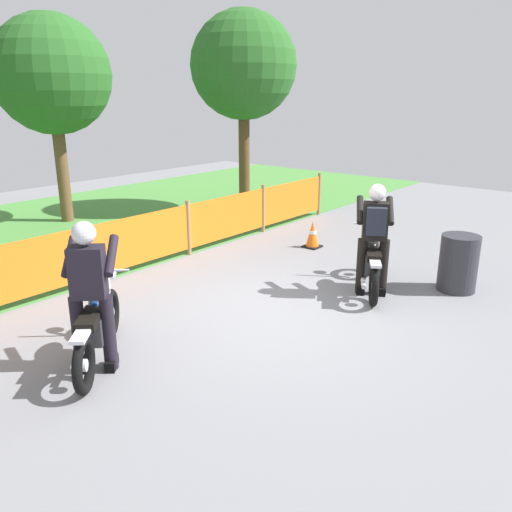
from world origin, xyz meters
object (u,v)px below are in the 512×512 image
Objects in this scene: rider_lead at (375,234)px; spare_drum at (458,263)px; traffic_cone at (313,235)px; motorcycle_trailing at (98,325)px; rider_trailing at (90,291)px; motorcycle_lead at (371,262)px.

rider_lead is 1.92× the size of spare_drum.
traffic_cone is at bearing 22.47° from rider_lead.
motorcycle_trailing reaches higher than traffic_cone.
rider_trailing is at bearing -171.62° from traffic_cone.
motorcycle_trailing is at bearing 154.05° from spare_drum.
motorcycle_trailing is at bearing 128.53° from rider_lead.
traffic_cone is (1.53, 2.09, -0.69)m from rider_lead.
rider_trailing reaches higher than motorcycle_lead.
rider_trailing is at bearing 155.88° from spare_drum.
rider_lead reaches higher than traffic_cone.
motorcycle_lead is 4.35m from rider_trailing.
spare_drum is (-0.54, -3.04, 0.18)m from traffic_cone.
rider_lead is 3.19× the size of traffic_cone.
rider_trailing is at bearing 130.81° from rider_lead.
motorcycle_lead is 3.25× the size of traffic_cone.
motorcycle_trailing is 5.43m from traffic_cone.
rider_lead and rider_trailing have the same top height.
rider_trailing is 5.47m from spare_drum.
traffic_cone is 3.09m from spare_drum.
motorcycle_trailing is at bearing 0.57° from rider_trailing.
traffic_cone is (5.38, 0.68, -0.18)m from motorcycle_trailing.
rider_lead is (3.85, -1.41, 0.51)m from motorcycle_trailing.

